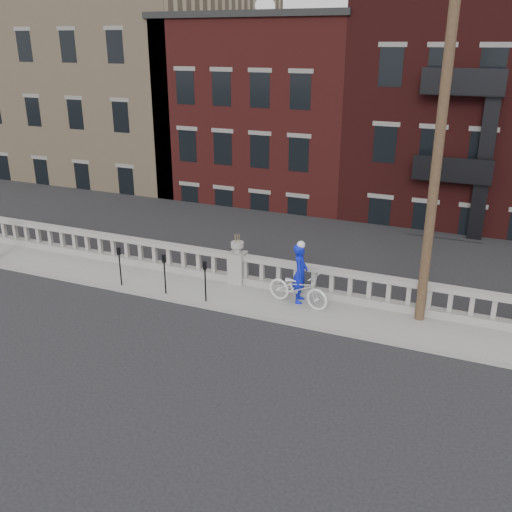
% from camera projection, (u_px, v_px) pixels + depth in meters
% --- Properties ---
extents(ground, '(120.00, 120.00, 0.00)m').
position_uv_depth(ground, '(180.00, 337.00, 16.43)').
color(ground, black).
rests_on(ground, ground).
extents(sidewalk, '(32.00, 2.20, 0.15)m').
position_uv_depth(sidewalk, '(226.00, 294.00, 18.98)').
color(sidewalk, gray).
rests_on(sidewalk, ground).
extents(balustrade, '(28.00, 0.34, 1.03)m').
position_uv_depth(balustrade, '(238.00, 269.00, 19.60)').
color(balustrade, gray).
rests_on(balustrade, sidewalk).
extents(planter_pedestal, '(0.55, 0.55, 1.76)m').
position_uv_depth(planter_pedestal, '(238.00, 264.00, 19.53)').
color(planter_pedestal, gray).
rests_on(planter_pedestal, sidewalk).
extents(lower_level, '(80.00, 44.00, 20.80)m').
position_uv_depth(lower_level, '(377.00, 134.00, 35.08)').
color(lower_level, '#605E59').
rests_on(lower_level, ground).
extents(utility_pole, '(1.60, 0.28, 10.00)m').
position_uv_depth(utility_pole, '(438.00, 150.00, 15.37)').
color(utility_pole, '#422D1E').
rests_on(utility_pole, sidewalk).
extents(parking_meter_a, '(0.10, 0.09, 1.36)m').
position_uv_depth(parking_meter_a, '(120.00, 262.00, 19.24)').
color(parking_meter_a, black).
rests_on(parking_meter_a, sidewalk).
extents(parking_meter_b, '(0.10, 0.09, 1.36)m').
position_uv_depth(parking_meter_b, '(164.00, 270.00, 18.59)').
color(parking_meter_b, black).
rests_on(parking_meter_b, sidewalk).
extents(parking_meter_c, '(0.10, 0.09, 1.36)m').
position_uv_depth(parking_meter_c, '(205.00, 277.00, 18.03)').
color(parking_meter_c, black).
rests_on(parking_meter_c, sidewalk).
extents(bicycle, '(2.21, 1.13, 1.11)m').
position_uv_depth(bicycle, '(298.00, 288.00, 17.91)').
color(bicycle, silver).
rests_on(bicycle, sidewalk).
extents(cyclist, '(0.59, 0.78, 1.94)m').
position_uv_depth(cyclist, '(300.00, 273.00, 17.99)').
color(cyclist, '#0C18BC').
rests_on(cyclist, sidewalk).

